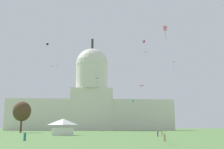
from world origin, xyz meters
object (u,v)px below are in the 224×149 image
person_purple_edge_west (158,134)px  kite_yellow_mid (37,80)px  kite_blue_mid (98,80)px  kite_red_mid (142,87)px  tree_west_near (22,111)px  kite_white_high (58,65)px  kite_cyan_mid (127,101)px  person_tan_front_right (162,133)px  kite_violet_mid (174,63)px  capitol_building (92,101)px  person_tan_back_right (164,138)px  kite_lime_high (60,32)px  kite_turquoise_high (146,53)px  kite_black_high (47,44)px  kite_pink_mid (165,28)px  event_tent (63,127)px  kite_gold_high (52,67)px  person_teal_front_center (25,137)px  kite_green_low (133,101)px  kite_magenta_mid (144,42)px

person_purple_edge_west → kite_yellow_mid: size_ratio=1.62×
kite_blue_mid → kite_yellow_mid: 84.46m
kite_red_mid → person_purple_edge_west: bearing=114.0°
tree_west_near → kite_white_high: size_ratio=6.70×
kite_blue_mid → kite_cyan_mid: bearing=-46.8°
person_tan_front_right → kite_violet_mid: (18.34, 42.92, 31.83)m
capitol_building → person_tan_back_right: 150.47m
kite_violet_mid → kite_lime_high: bearing=-166.5°
kite_turquoise_high → kite_lime_high: kite_lime_high is taller
kite_black_high → kite_pink_mid: 110.26m
tree_west_near → person_tan_front_right: bearing=-41.8°
kite_lime_high → tree_west_near: bearing=162.5°
event_tent → person_tan_front_right: size_ratio=4.16×
kite_red_mid → kite_turquoise_high: size_ratio=0.98×
person_tan_front_right → kite_cyan_mid: size_ratio=0.68×
kite_gold_high → event_tent: bearing=-105.7°
person_teal_front_center → kite_green_low: (37.10, 101.84, 16.88)m
kite_cyan_mid → kite_red_mid: kite_cyan_mid is taller
event_tent → kite_yellow_mid: (-25.53, 84.09, 29.08)m
kite_cyan_mid → kite_red_mid: size_ratio=1.41×
kite_cyan_mid → kite_turquoise_high: bearing=89.2°
kite_cyan_mid → kite_yellow_mid: 59.91m
kite_yellow_mid → kite_pink_mid: (58.50, -87.27, 3.28)m
tree_west_near → kite_blue_mid: (33.97, -30.81, 9.75)m
kite_cyan_mid → kite_green_low: 22.35m
kite_yellow_mid → kite_blue_mid: bearing=48.3°
kite_white_high → kite_green_low: kite_white_high is taller
person_tan_back_right → kite_gold_high: 108.37m
kite_yellow_mid → kite_cyan_mid: bearing=119.8°
kite_green_low → kite_pink_mid: bearing=171.4°
kite_pink_mid → kite_lime_high: (-42.05, 60.79, 19.65)m
kite_black_high → kite_lime_high: (12.32, -32.47, -2.80)m
kite_turquoise_high → kite_cyan_mid: bearing=-50.7°
person_teal_front_center → kite_pink_mid: 58.12m
kite_cyan_mid → kite_white_high: 51.78m
person_teal_front_center → kite_magenta_mid: 59.85m
person_tan_front_right → kite_turquoise_high: kite_turquoise_high is taller
kite_gold_high → kite_pink_mid: 78.02m
kite_magenta_mid → person_tan_back_right: bearing=46.2°
capitol_building → kite_turquoise_high: size_ratio=63.71×
kite_cyan_mid → kite_black_high: (-54.09, -1.72, 37.57)m
person_tan_front_right → kite_blue_mid: (-18.46, 15.99, 18.44)m
kite_pink_mid → kite_green_low: 74.77m
kite_pink_mid → kite_white_high: 101.61m
kite_cyan_mid → kite_lime_high: kite_lime_high is taller
kite_cyan_mid → kite_pink_mid: kite_pink_mid is taller
event_tent → kite_black_high: size_ratio=4.77×
kite_violet_mid → tree_west_near: bearing=-148.8°
kite_violet_mid → kite_cyan_mid: kite_violet_mid is taller
person_purple_edge_west → kite_magenta_mid: size_ratio=1.75×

